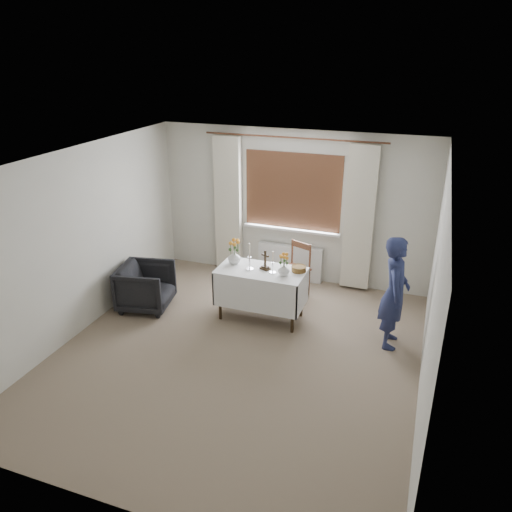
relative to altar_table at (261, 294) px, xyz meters
The scene contains 12 objects.
ground 1.07m from the altar_table, 88.92° to the right, with size 5.00×5.00×0.00m, color gray.
altar_table is the anchor object (origin of this frame).
wooden_chair 0.87m from the altar_table, 73.03° to the left, with size 0.40×0.40×0.87m, color brown, non-canonical shape.
armchair 1.75m from the altar_table, behind, with size 0.73×0.75×0.69m, color black.
person 1.87m from the altar_table, ahead, with size 0.55×0.36×1.52m, color navy.
radiator 1.42m from the altar_table, 89.24° to the left, with size 1.10×0.10×0.60m, color silver.
wooden_cross 0.53m from the altar_table, 43.52° to the left, with size 0.13×0.10×0.29m, color black, non-canonical shape.
candlestick_left 0.60m from the altar_table, 167.91° to the right, with size 0.11×0.11×0.39m, color white, non-canonical shape.
candlestick_right 0.57m from the altar_table, 10.89° to the right, with size 0.09×0.09×0.32m, color white, non-canonical shape.
flower_vase_left 0.66m from the altar_table, 169.42° to the left, with size 0.19×0.19×0.20m, color silver.
flower_vase_right 0.58m from the altar_table, ahead, with size 0.16×0.16×0.17m, color silver.
wicker_basket 0.67m from the altar_table, 15.24° to the left, with size 0.20×0.20×0.08m, color brown.
Camera 1 is at (2.08, -5.03, 3.67)m, focal length 35.00 mm.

